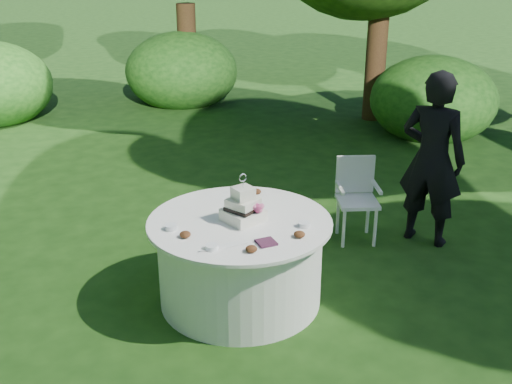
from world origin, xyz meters
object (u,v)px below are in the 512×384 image
(napkins, at_px, (266,242))
(cake, at_px, (244,208))
(chair, at_px, (356,192))
(table, at_px, (240,260))
(guest, at_px, (432,159))

(napkins, height_order, cake, cake)
(chair, bearing_deg, napkins, -144.06)
(table, height_order, cake, cake)
(cake, height_order, chair, cake)
(cake, xyz_separation_m, chair, (1.57, 0.68, -0.37))
(table, relative_size, cake, 3.72)
(cake, bearing_deg, table, 138.56)
(napkins, relative_size, chair, 0.16)
(cake, relative_size, chair, 0.48)
(table, xyz_separation_m, chair, (1.60, 0.66, 0.13))
(napkins, relative_size, cake, 0.33)
(guest, height_order, chair, guest)
(guest, bearing_deg, chair, 27.21)
(table, bearing_deg, guest, 7.49)
(cake, bearing_deg, chair, 23.48)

